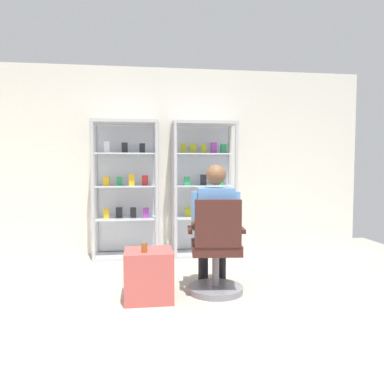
{
  "coord_description": "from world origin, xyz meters",
  "views": [
    {
      "loc": [
        -0.34,
        -2.59,
        1.27
      ],
      "look_at": [
        0.2,
        1.38,
        1.0
      ],
      "focal_mm": 35.2,
      "sensor_mm": 36.0,
      "label": 1
    }
  ],
  "objects": [
    {
      "name": "tea_glass",
      "position": [
        -0.31,
        0.87,
        0.52
      ],
      "size": [
        0.06,
        0.06,
        0.08
      ],
      "primitive_type": "cylinder",
      "color": "brown",
      "rests_on": "storage_crate"
    },
    {
      "name": "display_cabinet_left",
      "position": [
        -0.55,
        2.76,
        0.96
      ],
      "size": [
        0.9,
        0.45,
        1.9
      ],
      "color": "#B7B7BC",
      "rests_on": "ground"
    },
    {
      "name": "office_chair",
      "position": [
        0.39,
        1.02,
        0.39
      ],
      "size": [
        0.59,
        0.56,
        0.96
      ],
      "color": "slate",
      "rests_on": "ground"
    },
    {
      "name": "seated_shopkeeper",
      "position": [
        0.41,
        1.18,
        0.71
      ],
      "size": [
        0.52,
        0.59,
        1.29
      ],
      "color": "black",
      "rests_on": "ground"
    },
    {
      "name": "ground_plane",
      "position": [
        0.0,
        0.0,
        0.0
      ],
      "size": [
        7.2,
        7.2,
        0.0
      ],
      "primitive_type": "plane",
      "color": "#B2A899"
    },
    {
      "name": "display_cabinet_right",
      "position": [
        0.55,
        2.76,
        0.97
      ],
      "size": [
        0.9,
        0.45,
        1.9
      ],
      "color": "#B7B7BC",
      "rests_on": "ground"
    },
    {
      "name": "storage_crate",
      "position": [
        -0.27,
        0.95,
        0.24
      ],
      "size": [
        0.45,
        0.41,
        0.48
      ],
      "primitive_type": "cube",
      "color": "#B24C47",
      "rests_on": "ground"
    },
    {
      "name": "back_wall",
      "position": [
        0.0,
        3.0,
        1.35
      ],
      "size": [
        6.0,
        0.1,
        2.7
      ],
      "primitive_type": "cube",
      "color": "silver",
      "rests_on": "ground"
    }
  ]
}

